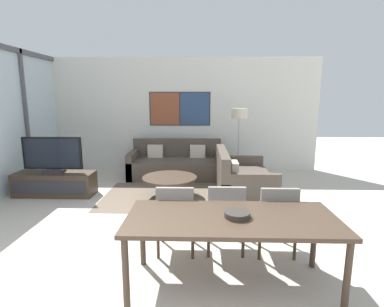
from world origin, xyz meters
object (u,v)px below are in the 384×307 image
Objects in this scene: coffee_table at (170,182)px; dining_chair_left at (176,214)px; tv_console at (55,184)px; television at (52,155)px; sofa_main at (176,165)px; floor_lamp at (239,119)px; fruit_bowl at (237,214)px; sofa_side at (239,180)px; dining_table at (232,223)px; dining_chair_right at (276,215)px; dining_chair_centre at (225,213)px.

dining_chair_left is (0.29, -2.06, 0.21)m from coffee_table.
tv_console is 3.25m from dining_chair_left.
sofa_main is at bearing 33.69° from television.
dining_chair_left is 3.80m from floor_lamp.
fruit_bowl reaches higher than coffee_table.
sofa_main is 2.47× the size of dining_chair_left.
dining_chair_left is (-1.03, -2.24, 0.22)m from sofa_side.
dining_chair_right reaches higher than dining_table.
dining_chair_left is at bearing -39.98° from television.
dining_chair_right is (0.14, -2.23, 0.22)m from sofa_side.
tv_console is 0.74× the size of dining_table.
dining_chair_right is at bearing -67.58° from sofa_main.
sofa_main is at bearing 112.42° from dining_chair_right.
dining_chair_left reaches higher than dining_table.
dining_chair_left is at bearing 132.75° from dining_table.
dining_chair_centre reaches higher than dining_table.
fruit_bowl is at bearing -41.19° from tv_console.
dining_chair_left reaches higher than sofa_main.
television reaches higher than dining_chair_centre.
dining_table is (0.87, -2.69, 0.38)m from coffee_table.
tv_console is 1.45× the size of coffee_table.
sofa_main reaches higher than coffee_table.
fruit_bowl is at bearing -129.39° from dining_chair_right.
coffee_table is at bearing -134.77° from floor_lamp.
tv_console is 1.73× the size of dining_chair_left.
coffee_table is at bearing -0.58° from television.
dining_chair_left is at bearing -81.96° from coffee_table.
floor_lamp is at bearing 90.16° from dining_chair_right.
dining_chair_left and dining_chair_right have the same top height.
fruit_bowl is (0.05, -0.69, 0.27)m from dining_chair_centre.
dining_table is at bearing -47.25° from dining_chair_left.
television is 3.55m from sofa_side.
fruit_bowl is (0.63, -0.65, 0.27)m from dining_chair_left.
sofa_side is at bearing 2.53° from television.
television is 3.69m from dining_chair_centre.
television is 4.47× the size of fruit_bowl.
sofa_main and sofa_side have the same top height.
sofa_main is 1.33× the size of floor_lamp.
sofa_side is at bearing 78.51° from dining_chair_centre.
sofa_main is at bearing 94.69° from dining_chair_left.
fruit_bowl is (0.92, -2.70, 0.48)m from coffee_table.
television is (0.00, 0.00, 0.56)m from tv_console.
television is 2.24m from coffee_table.
coffee_table is 2.32m from floor_lamp.
sofa_main is 3.61m from dining_chair_centre.
television is 4.14m from fruit_bowl.
floor_lamp reaches higher than dining_chair_right.
sofa_main is 2.08× the size of coffee_table.
dining_chair_centre is at bearing -33.64° from tv_console.
sofa_side is 1.89× the size of dining_chair_centre.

